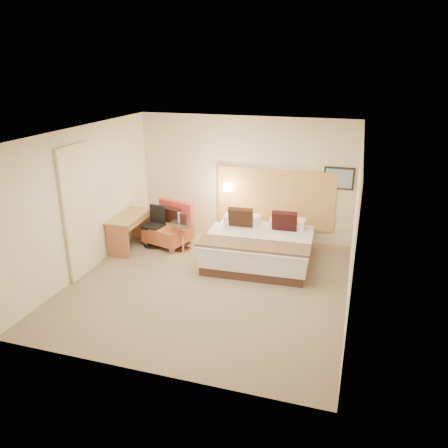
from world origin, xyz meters
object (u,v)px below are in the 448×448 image
(lounge_chair, at_px, (170,228))
(desk, at_px, (130,222))
(bed, at_px, (259,245))
(desk_chair, at_px, (155,229))
(side_table, at_px, (182,235))

(lounge_chair, bearing_deg, desk, -148.33)
(bed, height_order, desk_chair, bed)
(bed, bearing_deg, desk, -176.49)
(lounge_chair, relative_size, desk_chair, 1.21)
(side_table, distance_m, desk_chair, 0.70)
(bed, relative_size, side_table, 3.15)
(bed, distance_m, desk_chair, 2.35)
(lounge_chair, distance_m, desk, 0.86)
(lounge_chair, height_order, desk_chair, lounge_chair)
(lounge_chair, xyz_separation_m, side_table, (0.40, -0.26, -0.03))
(desk, bearing_deg, desk_chair, 35.60)
(lounge_chair, xyz_separation_m, desk_chair, (-0.29, -0.14, -0.01))
(side_table, relative_size, desk_chair, 0.78)
(desk_chair, bearing_deg, bed, -3.14)
(desk, distance_m, desk_chair, 0.56)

